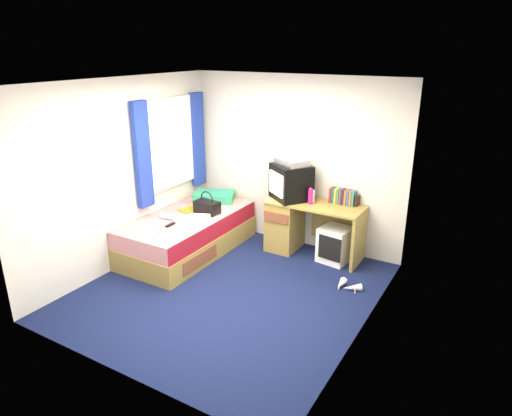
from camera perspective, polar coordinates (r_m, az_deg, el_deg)
The scene contains 20 objects.
ground at distance 5.52m, azimuth -3.35°, elevation -10.25°, with size 3.40×3.40×0.00m, color #0C1438.
room_shell at distance 4.96m, azimuth -3.68°, elevation 4.44°, with size 3.40×3.40×3.40m.
bed at distance 6.45m, azimuth -8.45°, elevation -3.19°, with size 1.01×2.00×0.54m.
pillow at distance 6.89m, azimuth -5.26°, elevation 1.43°, with size 0.59×0.37×0.13m, color teal.
desk at distance 6.40m, azimuth 5.10°, elevation -1.91°, with size 1.30×0.55×0.75m.
storage_cube at distance 6.21m, azimuth 9.85°, elevation -4.50°, with size 0.38×0.38×0.48m, color white.
crt_tv at distance 6.25m, azimuth 4.39°, elevation 3.27°, with size 0.66×0.65×0.48m.
vcr at distance 6.18m, azimuth 4.50°, elevation 5.79°, with size 0.43×0.31×0.08m, color #BBBBBD.
book_row at distance 6.18m, azimuth 10.76°, elevation 1.41°, with size 0.34×0.13×0.20m.
picture_frame at distance 6.14m, azimuth 12.57°, elevation 0.87°, with size 0.02×0.12×0.14m, color #331911.
pink_water_bottle at distance 6.11m, azimuth 6.82°, elevation 1.40°, with size 0.06×0.06×0.20m, color #D11D7D.
aerosol_can at distance 6.20m, azimuth 7.12°, elevation 1.53°, with size 0.05×0.05×0.17m, color white.
handbag at distance 6.37m, azimuth -6.13°, elevation 0.17°, with size 0.36×0.22×0.32m.
towel at distance 6.06m, azimuth -7.19°, elevation -1.44°, with size 0.27×0.22×0.09m, color white.
magazine at distance 6.55m, azimuth -8.31°, elevation -0.18°, with size 0.21×0.28×0.01m, color yellow.
water_bottle at distance 6.24m, azimuth -10.89°, elevation -1.11°, with size 0.07×0.07×0.20m, color silver.
colour_swatch_fan at distance 5.89m, azimuth -12.01°, elevation -2.76°, with size 0.22×0.06×0.01m, color yellow.
remote_control at distance 6.04m, azimuth -10.66°, elevation -2.07°, with size 0.05×0.16×0.02m, color black.
window_assembly at distance 6.58m, azimuth -10.57°, elevation 7.67°, with size 0.11×1.42×1.40m.
white_heels at distance 5.63m, azimuth 11.23°, elevation -9.54°, with size 0.31×0.22×0.09m.
Camera 1 is at (2.69, -3.96, 2.76)m, focal length 32.00 mm.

